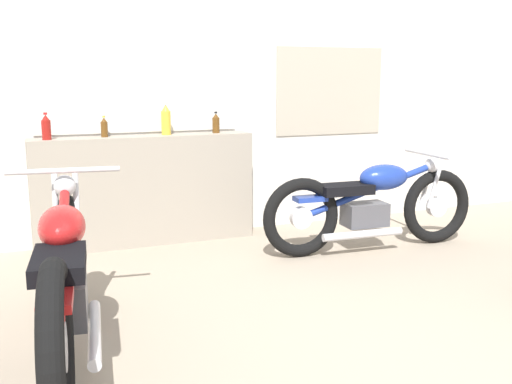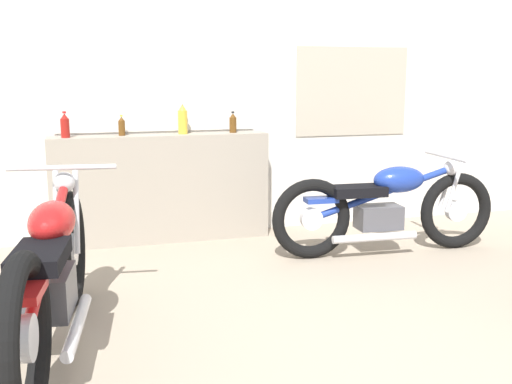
% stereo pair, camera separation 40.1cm
% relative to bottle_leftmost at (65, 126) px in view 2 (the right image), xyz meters
% --- Properties ---
extents(wall_back, '(10.00, 0.07, 2.80)m').
position_rel_bottle_leftmost_xyz_m(wall_back, '(1.55, 0.22, 0.34)').
color(wall_back, silver).
rests_on(wall_back, ground_plane).
extents(sill_counter, '(1.91, 0.28, 0.96)m').
position_rel_bottle_leftmost_xyz_m(sill_counter, '(0.79, 0.04, -0.58)').
color(sill_counter, gray).
rests_on(sill_counter, ground_plane).
extents(bottle_leftmost, '(0.07, 0.07, 0.22)m').
position_rel_bottle_leftmost_xyz_m(bottle_leftmost, '(0.00, 0.00, 0.00)').
color(bottle_leftmost, maroon).
rests_on(bottle_leftmost, sill_counter).
extents(bottle_left_center, '(0.06, 0.06, 0.18)m').
position_rel_bottle_leftmost_xyz_m(bottle_left_center, '(0.47, 0.05, -0.02)').
color(bottle_left_center, '#5B3814').
rests_on(bottle_left_center, sill_counter).
extents(bottle_center, '(0.08, 0.08, 0.29)m').
position_rel_bottle_leftmost_xyz_m(bottle_center, '(1.00, 0.05, 0.03)').
color(bottle_center, gold).
rests_on(bottle_center, sill_counter).
extents(bottle_right_center, '(0.06, 0.06, 0.19)m').
position_rel_bottle_leftmost_xyz_m(bottle_right_center, '(1.46, 0.05, -0.01)').
color(bottle_right_center, '#5B3814').
rests_on(bottle_right_center, sill_counter).
extents(motorcycle_red, '(0.64, 2.09, 0.94)m').
position_rel_bottle_leftmost_xyz_m(motorcycle_red, '(-0.07, -2.04, -0.62)').
color(motorcycle_red, black).
rests_on(motorcycle_red, ground_plane).
extents(motorcycle_blue, '(1.97, 0.64, 0.82)m').
position_rel_bottle_leftmost_xyz_m(motorcycle_blue, '(2.53, -0.90, -0.66)').
color(motorcycle_blue, black).
rests_on(motorcycle_blue, ground_plane).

